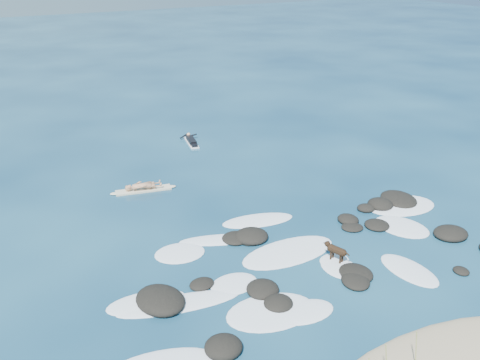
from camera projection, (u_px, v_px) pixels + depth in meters
ground at (280, 242)px, 19.78m from camera, size 160.00×160.00×0.00m
reef_rocks at (323, 252)px, 18.98m from camera, size 14.44×6.71×0.51m
breaking_foam at (288, 262)px, 18.52m from camera, size 15.56×7.63×0.12m
standing_surfer_rig at (142, 177)px, 23.71m from camera, size 2.95×0.99×1.68m
paddling_surfer_rig at (191, 141)px, 29.80m from camera, size 1.08×2.24×0.39m
dog at (336, 250)px, 18.40m from camera, size 0.49×1.06×0.69m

